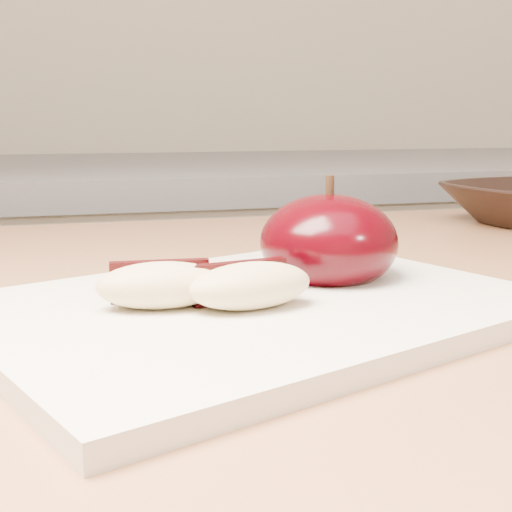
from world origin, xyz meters
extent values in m
cube|color=silver|center=(0.00, 1.20, 0.45)|extent=(2.40, 0.60, 0.90)
cube|color=slate|center=(0.00, 1.20, 0.92)|extent=(2.40, 0.62, 0.04)
cube|color=#996942|center=(0.00, 0.50, 0.88)|extent=(1.64, 0.64, 0.04)
cube|color=silver|center=(-0.06, 0.41, 0.91)|extent=(0.37, 0.33, 0.01)
ellipsoid|color=black|center=(0.00, 0.46, 0.93)|extent=(0.11, 0.11, 0.06)
cylinder|color=black|center=(0.00, 0.46, 0.97)|extent=(0.01, 0.01, 0.01)
ellipsoid|color=#D4BA86|center=(-0.12, 0.41, 0.93)|extent=(0.07, 0.04, 0.03)
cube|color=black|center=(-0.12, 0.42, 0.92)|extent=(0.06, 0.01, 0.02)
ellipsoid|color=#D4BA86|center=(-0.07, 0.39, 0.93)|extent=(0.08, 0.05, 0.03)
cube|color=black|center=(-0.07, 0.41, 0.92)|extent=(0.06, 0.02, 0.02)
camera|label=1|loc=(-0.17, 0.03, 1.02)|focal=50.00mm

